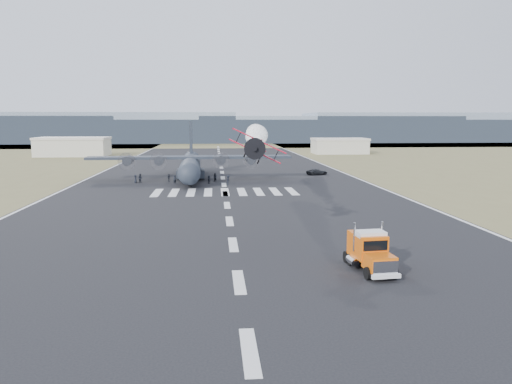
{
  "coord_description": "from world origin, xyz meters",
  "views": [
    {
      "loc": [
        -1.82,
        -37.93,
        12.64
      ],
      "look_at": [
        3.18,
        21.85,
        4.0
      ],
      "focal_mm": 35.0,
      "sensor_mm": 36.0,
      "label": 1
    }
  ],
  "objects": [
    {
      "name": "crew_f",
      "position": [
        -2.96,
        62.11,
        0.83
      ],
      "size": [
        0.72,
        1.59,
        1.65
      ],
      "primitive_type": "imported",
      "rotation": [
        0.0,
        0.0,
        1.42
      ],
      "color": "black",
      "rests_on": "ground"
    },
    {
      "name": "aerobatic_biplane",
      "position": [
        2.56,
        13.57,
        9.84
      ],
      "size": [
        5.6,
        5.47,
        3.78
      ],
      "rotation": [
        0.0,
        0.44,
        -0.08
      ],
      "color": "#AC0B1D"
    },
    {
      "name": "crew_b",
      "position": [
        -16.98,
        64.86,
        0.92
      ],
      "size": [
        1.05,
        0.96,
        1.84
      ],
      "primitive_type": "imported",
      "rotation": [
        0.0,
        0.0,
        2.54
      ],
      "color": "black",
      "rests_on": "ground"
    },
    {
      "name": "smoke_trail",
      "position": [
        4.98,
        43.77,
        10.12
      ],
      "size": [
        5.06,
        37.36,
        3.82
      ],
      "rotation": [
        0.0,
        0.0,
        -0.08
      ],
      "color": "white"
    },
    {
      "name": "support_vehicle",
      "position": [
        22.11,
        76.59,
        0.69
      ],
      "size": [
        5.45,
        3.82,
        1.38
      ],
      "primitive_type": "imported",
      "rotation": [
        0.0,
        0.0,
        1.91
      ],
      "color": "black",
      "rests_on": "ground"
    },
    {
      "name": "ground",
      "position": [
        0.0,
        0.0,
        0.0
      ],
      "size": [
        500.0,
        500.0,
        0.0
      ],
      "primitive_type": "plane",
      "color": "black",
      "rests_on": "ground"
    },
    {
      "name": "transport_aircraft",
      "position": [
        -7.03,
        71.01,
        3.21
      ],
      "size": [
        43.05,
        35.48,
        12.45
      ],
      "rotation": [
        0.0,
        0.0,
        0.03
      ],
      "color": "#202430",
      "rests_on": "ground"
    },
    {
      "name": "hangar_left",
      "position": [
        -52.0,
        145.0,
        3.41
      ],
      "size": [
        24.5,
        14.5,
        6.7
      ],
      "color": "#B3B19F",
      "rests_on": "ground"
    },
    {
      "name": "ridge_seg_f",
      "position": [
        130.0,
        260.0,
        8.5
      ],
      "size": [
        150.0,
        50.0,
        17.0
      ],
      "primitive_type": "cube",
      "color": "slate",
      "rests_on": "ground"
    },
    {
      "name": "crew_g",
      "position": [
        -9.73,
        61.75,
        0.88
      ],
      "size": [
        0.79,
        0.73,
        1.76
      ],
      "primitive_type": "imported",
      "rotation": [
        0.0,
        0.0,
        0.38
      ],
      "color": "black",
      "rests_on": "ground"
    },
    {
      "name": "runway_markings",
      "position": [
        0.0,
        60.0,
        0.01
      ],
      "size": [
        60.0,
        260.0,
        0.01
      ],
      "primitive_type": null,
      "color": "silver",
      "rests_on": "ground"
    },
    {
      "name": "crew_c",
      "position": [
        0.86,
        60.15,
        0.93
      ],
      "size": [
        0.93,
        1.32,
        1.87
      ],
      "primitive_type": "imported",
      "rotation": [
        0.0,
        0.0,
        1.23
      ],
      "color": "black",
      "rests_on": "ground"
    },
    {
      "name": "hangar_right",
      "position": [
        46.0,
        150.0,
        3.01
      ],
      "size": [
        20.5,
        12.5,
        5.9
      ],
      "color": "#B3B19F",
      "rests_on": "ground"
    },
    {
      "name": "crew_e",
      "position": [
        -17.89,
        64.6,
        0.81
      ],
      "size": [
        0.61,
        0.86,
        1.61
      ],
      "primitive_type": "imported",
      "rotation": [
        0.0,
        0.0,
        4.88
      ],
      "color": "black",
      "rests_on": "ground"
    },
    {
      "name": "ridge_seg_e",
      "position": [
        65.0,
        260.0,
        7.5
      ],
      "size": [
        150.0,
        50.0,
        15.0
      ],
      "primitive_type": "cube",
      "color": "slate",
      "rests_on": "ground"
    },
    {
      "name": "semi_truck",
      "position": [
        11.2,
        2.2,
        1.68
      ],
      "size": [
        3.07,
        7.72,
        3.42
      ],
      "rotation": [
        0.0,
        0.0,
        0.09
      ],
      "color": "black",
      "rests_on": "ground"
    },
    {
      "name": "crew_h",
      "position": [
        -1.73,
        65.24,
        0.9
      ],
      "size": [
        1.02,
        0.97,
        1.8
      ],
      "primitive_type": "imported",
      "rotation": [
        0.0,
        0.0,
        5.6
      ],
      "color": "black",
      "rests_on": "ground"
    },
    {
      "name": "crew_a",
      "position": [
        -8.19,
        65.65,
        0.92
      ],
      "size": [
        0.7,
        0.79,
        1.84
      ],
      "primitive_type": "imported",
      "rotation": [
        0.0,
        0.0,
        1.82
      ],
      "color": "black",
      "rests_on": "ground"
    },
    {
      "name": "ridge_seg_c",
      "position": [
        -65.0,
        260.0,
        8.5
      ],
      "size": [
        150.0,
        50.0,
        17.0
      ],
      "primitive_type": "cube",
      "color": "slate",
      "rests_on": "ground"
    },
    {
      "name": "scrub_far",
      "position": [
        0.0,
        230.0,
        0.0
      ],
      "size": [
        500.0,
        80.0,
        0.0
      ],
      "primitive_type": "cube",
      "color": "olive",
      "rests_on": "ground"
    },
    {
      "name": "ridge_seg_d",
      "position": [
        0.0,
        260.0,
        6.5
      ],
      "size": [
        150.0,
        50.0,
        13.0
      ],
      "primitive_type": "cube",
      "color": "slate",
      "rests_on": "ground"
    },
    {
      "name": "crew_d",
      "position": [
        -11.27,
        66.01,
        0.79
      ],
      "size": [
        0.82,
        1.04,
        1.59
      ],
      "primitive_type": "imported",
      "rotation": [
        0.0,
        0.0,
        2.0
      ],
      "color": "black",
      "rests_on": "ground"
    }
  ]
}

